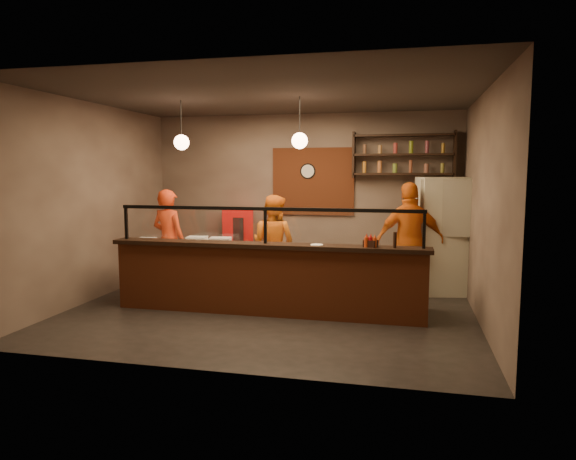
% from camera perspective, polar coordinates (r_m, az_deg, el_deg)
% --- Properties ---
extents(floor, '(6.00, 6.00, 0.00)m').
position_cam_1_polar(floor, '(7.93, -1.91, -8.80)').
color(floor, black).
rests_on(floor, ground).
extents(ceiling, '(6.00, 6.00, 0.00)m').
position_cam_1_polar(ceiling, '(7.73, -2.00, 14.74)').
color(ceiling, '#37302B').
rests_on(ceiling, wall_back).
extents(wall_back, '(6.00, 0.00, 6.00)m').
position_cam_1_polar(wall_back, '(10.10, 1.70, 3.71)').
color(wall_back, '#7C685A').
rests_on(wall_back, floor).
extents(wall_left, '(0.00, 5.00, 5.00)m').
position_cam_1_polar(wall_left, '(8.92, -20.95, 2.91)').
color(wall_left, '#7C685A').
rests_on(wall_left, floor).
extents(wall_right, '(0.00, 5.00, 5.00)m').
position_cam_1_polar(wall_right, '(7.48, 20.88, 2.30)').
color(wall_right, '#7C685A').
rests_on(wall_right, floor).
extents(wall_front, '(6.00, 0.00, 6.00)m').
position_cam_1_polar(wall_front, '(5.29, -8.91, 1.08)').
color(wall_front, '#7C685A').
rests_on(wall_front, floor).
extents(brick_patch, '(1.60, 0.04, 1.30)m').
position_cam_1_polar(brick_patch, '(10.02, 2.80, 5.40)').
color(brick_patch, brown).
rests_on(brick_patch, wall_back).
extents(service_counter, '(4.60, 0.25, 1.00)m').
position_cam_1_polar(service_counter, '(7.53, -2.51, -5.71)').
color(service_counter, brown).
rests_on(service_counter, floor).
extents(counter_ledge, '(4.70, 0.37, 0.06)m').
position_cam_1_polar(counter_ledge, '(7.43, -2.53, -1.72)').
color(counter_ledge, black).
rests_on(counter_ledge, service_counter).
extents(worktop_cabinet, '(4.60, 0.75, 0.85)m').
position_cam_1_polar(worktop_cabinet, '(8.02, -1.55, -5.50)').
color(worktop_cabinet, gray).
rests_on(worktop_cabinet, floor).
extents(worktop, '(4.60, 0.75, 0.05)m').
position_cam_1_polar(worktop, '(7.94, -1.56, -2.32)').
color(worktop, white).
rests_on(worktop, worktop_cabinet).
extents(sneeze_guard, '(4.50, 0.05, 0.52)m').
position_cam_1_polar(sneeze_guard, '(7.39, -2.54, 0.89)').
color(sneeze_guard, white).
rests_on(sneeze_guard, counter_ledge).
extents(wall_shelving, '(1.84, 0.28, 0.85)m').
position_cam_1_polar(wall_shelving, '(9.72, 12.68, 8.17)').
color(wall_shelving, black).
rests_on(wall_shelving, wall_back).
extents(wall_clock, '(0.30, 0.04, 0.30)m').
position_cam_1_polar(wall_clock, '(10.03, 2.23, 6.55)').
color(wall_clock, black).
rests_on(wall_clock, wall_back).
extents(pendant_left, '(0.24, 0.24, 0.77)m').
position_cam_1_polar(pendant_left, '(8.36, -11.75, 9.53)').
color(pendant_left, black).
rests_on(pendant_left, ceiling).
extents(pendant_right, '(0.24, 0.24, 0.77)m').
position_cam_1_polar(pendant_right, '(7.76, 1.30, 9.90)').
color(pendant_right, black).
rests_on(pendant_right, ceiling).
extents(cook_left, '(0.74, 0.58, 1.79)m').
position_cam_1_polar(cook_left, '(9.19, -13.10, -1.15)').
color(cook_left, red).
rests_on(cook_left, floor).
extents(cook_mid, '(0.99, 0.87, 1.70)m').
position_cam_1_polar(cook_mid, '(8.87, -1.64, -1.56)').
color(cook_mid, orange).
rests_on(cook_mid, floor).
extents(cook_right, '(1.22, 0.78, 1.92)m').
position_cam_1_polar(cook_right, '(8.66, 13.39, -1.17)').
color(cook_right, '#D05B13').
rests_on(cook_right, floor).
extents(fridge, '(0.96, 0.92, 2.00)m').
position_cam_1_polar(fridge, '(9.21, 16.79, -0.58)').
color(fridge, beige).
rests_on(fridge, floor).
extents(red_cooler, '(0.73, 0.70, 1.37)m').
position_cam_1_polar(red_cooler, '(10.16, -5.58, -1.48)').
color(red_cooler, '#BB0C0C').
rests_on(red_cooler, floor).
extents(pizza_dough, '(0.65, 0.65, 0.01)m').
position_cam_1_polar(pizza_dough, '(7.75, 5.20, -2.33)').
color(pizza_dough, beige).
rests_on(pizza_dough, worktop).
extents(prep_tub_a, '(0.33, 0.28, 0.15)m').
position_cam_1_polar(prep_tub_a, '(8.39, -10.08, -1.24)').
color(prep_tub_a, silver).
rests_on(prep_tub_a, worktop).
extents(prep_tub_b, '(0.37, 0.31, 0.16)m').
position_cam_1_polar(prep_tub_b, '(8.14, -7.52, -1.40)').
color(prep_tub_b, silver).
rests_on(prep_tub_b, worktop).
extents(prep_tub_c, '(0.30, 0.25, 0.14)m').
position_cam_1_polar(prep_tub_c, '(8.55, -15.45, -1.29)').
color(prep_tub_c, silver).
rests_on(prep_tub_c, worktop).
extents(rolling_pin, '(0.36, 0.18, 0.06)m').
position_cam_1_polar(rolling_pin, '(8.34, -9.80, -1.59)').
color(rolling_pin, yellow).
rests_on(rolling_pin, worktop).
extents(condiment_caddy, '(0.21, 0.19, 0.10)m').
position_cam_1_polar(condiment_caddy, '(7.16, 9.16, -1.48)').
color(condiment_caddy, black).
rests_on(condiment_caddy, counter_ledge).
extents(pepper_mill, '(0.06, 0.06, 0.22)m').
position_cam_1_polar(pepper_mill, '(7.12, 11.79, -1.09)').
color(pepper_mill, black).
rests_on(pepper_mill, counter_ledge).
extents(small_plate, '(0.23, 0.23, 0.01)m').
position_cam_1_polar(small_plate, '(7.24, 3.22, -1.66)').
color(small_plate, white).
rests_on(small_plate, counter_ledge).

